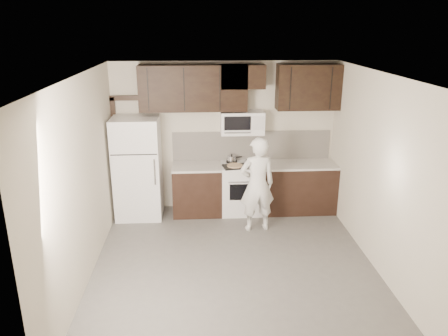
{
  "coord_description": "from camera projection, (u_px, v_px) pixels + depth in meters",
  "views": [
    {
      "loc": [
        -0.48,
        -5.46,
        3.32
      ],
      "look_at": [
        -0.09,
        0.9,
        1.2
      ],
      "focal_mm": 35.0,
      "sensor_mm": 36.0,
      "label": 1
    }
  ],
  "objects": [
    {
      "name": "upper_cabinets",
      "position": [
        237.0,
        86.0,
        7.5
      ],
      "size": [
        3.48,
        0.35,
        0.78
      ],
      "color": "black",
      "rests_on": "back_wall"
    },
    {
      "name": "backsplash",
      "position": [
        252.0,
        145.0,
        8.02
      ],
      "size": [
        2.9,
        0.02,
        0.54
      ],
      "primitive_type": "cube",
      "color": "silver",
      "rests_on": "counter_run"
    },
    {
      "name": "counter_run",
      "position": [
        258.0,
        188.0,
        7.97
      ],
      "size": [
        2.95,
        0.64,
        0.91
      ],
      "color": "black",
      "rests_on": "floor"
    },
    {
      "name": "stove",
      "position": [
        242.0,
        188.0,
        7.95
      ],
      "size": [
        0.76,
        0.66,
        0.94
      ],
      "color": "white",
      "rests_on": "floor"
    },
    {
      "name": "saucepan",
      "position": [
        232.0,
        159.0,
        7.92
      ],
      "size": [
        0.27,
        0.16,
        0.15
      ],
      "color": "silver",
      "rests_on": "stove"
    },
    {
      "name": "ceiling",
      "position": [
        236.0,
        76.0,
        5.39
      ],
      "size": [
        4.5,
        4.5,
        0.0
      ],
      "primitive_type": "plane",
      "rotation": [
        3.14,
        0.0,
        0.0
      ],
      "color": "white",
      "rests_on": "back_wall"
    },
    {
      "name": "microwave",
      "position": [
        242.0,
        123.0,
        7.69
      ],
      "size": [
        0.76,
        0.42,
        0.4
      ],
      "color": "white",
      "rests_on": "upper_cabinets"
    },
    {
      "name": "person",
      "position": [
        257.0,
        185.0,
        7.15
      ],
      "size": [
        0.63,
        0.46,
        1.61
      ],
      "primitive_type": "imported",
      "rotation": [
        0.0,
        0.0,
        3.28
      ],
      "color": "silver",
      "rests_on": "floor"
    },
    {
      "name": "floor",
      "position": [
        234.0,
        267.0,
        6.25
      ],
      "size": [
        4.5,
        4.5,
        0.0
      ],
      "primitive_type": "plane",
      "color": "#585553",
      "rests_on": "ground"
    },
    {
      "name": "refrigerator",
      "position": [
        138.0,
        168.0,
        7.66
      ],
      "size": [
        0.8,
        0.76,
        1.8
      ],
      "color": "white",
      "rests_on": "floor"
    },
    {
      "name": "baking_tray",
      "position": [
        235.0,
        167.0,
        7.66
      ],
      "size": [
        0.45,
        0.36,
        0.02
      ],
      "primitive_type": "cube",
      "rotation": [
        0.0,
        0.0,
        0.15
      ],
      "color": "black",
      "rests_on": "counter_run"
    },
    {
      "name": "pizza",
      "position": [
        235.0,
        166.0,
        7.65
      ],
      "size": [
        0.31,
        0.31,
        0.02
      ],
      "primitive_type": "cylinder",
      "rotation": [
        0.0,
        0.0,
        0.15
      ],
      "color": "beige",
      "rests_on": "baking_tray"
    },
    {
      "name": "door_trim",
      "position": [
        118.0,
        144.0,
        7.83
      ],
      "size": [
        0.5,
        0.08,
        2.12
      ],
      "color": "black",
      "rests_on": "floor"
    },
    {
      "name": "back_wall",
      "position": [
        225.0,
        137.0,
        7.95
      ],
      "size": [
        4.0,
        0.0,
        4.0
      ],
      "primitive_type": "plane",
      "rotation": [
        1.57,
        0.0,
        0.0
      ],
      "color": "beige",
      "rests_on": "ground"
    }
  ]
}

